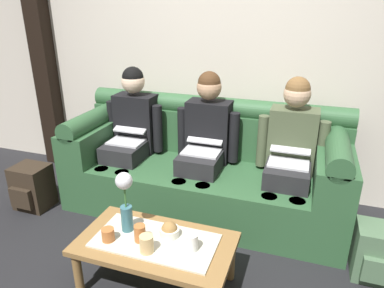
{
  "coord_description": "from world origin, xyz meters",
  "views": [
    {
      "loc": [
        0.81,
        -1.54,
        1.74
      ],
      "look_at": [
        -0.03,
        0.91,
        0.7
      ],
      "focal_mm": 32.81,
      "sensor_mm": 36.0,
      "label": 1
    }
  ],
  "objects_px": {
    "backpack_left": "(32,187)",
    "couch": "(205,169)",
    "cup_near_right": "(146,244)",
    "backpack_right": "(377,253)",
    "person_left": "(131,130)",
    "coffee_table": "(156,247)",
    "cup_near_left": "(192,242)",
    "person_right": "(291,149)",
    "snack_bowl": "(169,230)",
    "person_middle": "(205,139)",
    "cup_far_center": "(140,233)",
    "cup_far_left": "(108,235)",
    "flower_vase": "(125,198)"
  },
  "relations": [
    {
      "from": "flower_vase",
      "to": "cup_far_center",
      "type": "height_order",
      "value": "flower_vase"
    },
    {
      "from": "coffee_table",
      "to": "backpack_right",
      "type": "relative_size",
      "value": 2.6
    },
    {
      "from": "person_left",
      "to": "snack_bowl",
      "type": "bearing_deg",
      "value": -51.64
    },
    {
      "from": "snack_bowl",
      "to": "backpack_right",
      "type": "height_order",
      "value": "snack_bowl"
    },
    {
      "from": "flower_vase",
      "to": "backpack_right",
      "type": "xyz_separation_m",
      "value": [
        1.58,
        0.52,
        -0.41
      ]
    },
    {
      "from": "snack_bowl",
      "to": "cup_far_center",
      "type": "xyz_separation_m",
      "value": [
        -0.15,
        -0.11,
        0.02
      ]
    },
    {
      "from": "coffee_table",
      "to": "backpack_left",
      "type": "bearing_deg",
      "value": 160.22
    },
    {
      "from": "person_middle",
      "to": "cup_far_center",
      "type": "bearing_deg",
      "value": -94.44
    },
    {
      "from": "person_left",
      "to": "cup_far_left",
      "type": "xyz_separation_m",
      "value": [
        0.44,
        -1.16,
        -0.26
      ]
    },
    {
      "from": "cup_far_center",
      "to": "backpack_left",
      "type": "relative_size",
      "value": 0.27
    },
    {
      "from": "cup_near_left",
      "to": "person_right",
      "type": "bearing_deg",
      "value": 66.61
    },
    {
      "from": "couch",
      "to": "cup_far_center",
      "type": "distance_m",
      "value": 1.11
    },
    {
      "from": "cup_near_right",
      "to": "backpack_right",
      "type": "bearing_deg",
      "value": 26.29
    },
    {
      "from": "person_middle",
      "to": "coffee_table",
      "type": "xyz_separation_m",
      "value": [
        0.0,
        -1.06,
        -0.35
      ]
    },
    {
      "from": "cup_far_left",
      "to": "cup_near_right",
      "type": "bearing_deg",
      "value": -4.29
    },
    {
      "from": "cup_near_left",
      "to": "cup_far_left",
      "type": "height_order",
      "value": "cup_near_left"
    },
    {
      "from": "couch",
      "to": "backpack_right",
      "type": "bearing_deg",
      "value": -20.43
    },
    {
      "from": "couch",
      "to": "person_right",
      "type": "height_order",
      "value": "person_right"
    },
    {
      "from": "person_middle",
      "to": "flower_vase",
      "type": "height_order",
      "value": "person_middle"
    },
    {
      "from": "cup_far_center",
      "to": "person_left",
      "type": "bearing_deg",
      "value": 119.86
    },
    {
      "from": "flower_vase",
      "to": "cup_far_left",
      "type": "distance_m",
      "value": 0.25
    },
    {
      "from": "snack_bowl",
      "to": "cup_far_center",
      "type": "height_order",
      "value": "cup_far_center"
    },
    {
      "from": "person_right",
      "to": "cup_far_left",
      "type": "bearing_deg",
      "value": -130.54
    },
    {
      "from": "cup_far_left",
      "to": "backpack_left",
      "type": "xyz_separation_m",
      "value": [
        -1.19,
        0.62,
        -0.2
      ]
    },
    {
      "from": "person_left",
      "to": "cup_near_right",
      "type": "distance_m",
      "value": 1.4
    },
    {
      "from": "person_left",
      "to": "snack_bowl",
      "type": "distance_m",
      "value": 1.29
    },
    {
      "from": "cup_far_center",
      "to": "cup_far_left",
      "type": "height_order",
      "value": "cup_far_center"
    },
    {
      "from": "person_middle",
      "to": "cup_near_left",
      "type": "bearing_deg",
      "value": -76.99
    },
    {
      "from": "couch",
      "to": "person_left",
      "type": "xyz_separation_m",
      "value": [
        -0.71,
        -0.0,
        0.29
      ]
    },
    {
      "from": "backpack_left",
      "to": "couch",
      "type": "bearing_deg",
      "value": 20.15
    },
    {
      "from": "couch",
      "to": "person_left",
      "type": "height_order",
      "value": "person_left"
    },
    {
      "from": "flower_vase",
      "to": "cup_far_center",
      "type": "bearing_deg",
      "value": -30.32
    },
    {
      "from": "coffee_table",
      "to": "snack_bowl",
      "type": "bearing_deg",
      "value": 46.74
    },
    {
      "from": "person_left",
      "to": "cup_near_right",
      "type": "relative_size",
      "value": 11.03
    },
    {
      "from": "coffee_table",
      "to": "cup_far_center",
      "type": "bearing_deg",
      "value": -156.57
    },
    {
      "from": "coffee_table",
      "to": "cup_near_left",
      "type": "bearing_deg",
      "value": -3.93
    },
    {
      "from": "cup_far_left",
      "to": "backpack_right",
      "type": "distance_m",
      "value": 1.78
    },
    {
      "from": "cup_near_left",
      "to": "flower_vase",
      "type": "bearing_deg",
      "value": 173.12
    },
    {
      "from": "person_middle",
      "to": "cup_far_left",
      "type": "xyz_separation_m",
      "value": [
        -0.28,
        -1.16,
        -0.26
      ]
    },
    {
      "from": "person_right",
      "to": "snack_bowl",
      "type": "height_order",
      "value": "person_right"
    },
    {
      "from": "person_middle",
      "to": "backpack_right",
      "type": "height_order",
      "value": "person_middle"
    },
    {
      "from": "coffee_table",
      "to": "backpack_left",
      "type": "xyz_separation_m",
      "value": [
        -1.46,
        0.53,
        -0.11
      ]
    },
    {
      "from": "person_middle",
      "to": "backpack_left",
      "type": "distance_m",
      "value": 1.63
    },
    {
      "from": "person_middle",
      "to": "person_right",
      "type": "distance_m",
      "value": 0.71
    },
    {
      "from": "cup_far_left",
      "to": "backpack_right",
      "type": "bearing_deg",
      "value": 21.76
    },
    {
      "from": "snack_bowl",
      "to": "cup_near_right",
      "type": "xyz_separation_m",
      "value": [
        -0.07,
        -0.19,
        0.02
      ]
    },
    {
      "from": "cup_far_center",
      "to": "cup_far_left",
      "type": "relative_size",
      "value": 1.33
    },
    {
      "from": "backpack_left",
      "to": "flower_vase",
      "type": "bearing_deg",
      "value": -21.33
    },
    {
      "from": "snack_bowl",
      "to": "cup_near_left",
      "type": "height_order",
      "value": "cup_near_left"
    },
    {
      "from": "cup_far_left",
      "to": "backpack_left",
      "type": "distance_m",
      "value": 1.36
    }
  ]
}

